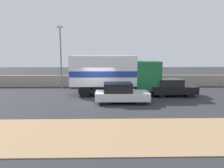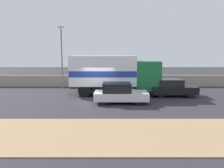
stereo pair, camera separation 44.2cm
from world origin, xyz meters
TOP-DOWN VIEW (x-y plane):
  - ground_plane at (0.00, 0.00)m, footprint 80.00×80.00m
  - dirt_shoulder_foreground at (0.00, -7.20)m, footprint 60.00×4.54m
  - stone_wall_backdrop at (0.00, 7.24)m, footprint 60.00×0.35m
  - street_lamp at (-4.12, 6.12)m, footprint 0.56×0.28m
  - box_truck at (1.20, 2.34)m, footprint 7.72×2.51m
  - car_hatchback at (1.67, -0.79)m, footprint 3.96×1.85m
  - car_sedan_second at (6.29, 1.71)m, footprint 3.81×1.81m

SIDE VIEW (x-z plane):
  - ground_plane at x=0.00m, z-range 0.00..0.00m
  - dirt_shoulder_foreground at x=0.00m, z-range 0.00..0.04m
  - stone_wall_backdrop at x=0.00m, z-range 0.00..1.24m
  - car_sedan_second at x=6.29m, z-range 0.00..1.48m
  - car_hatchback at x=1.67m, z-range -0.01..1.49m
  - box_truck at x=1.20m, z-range 0.23..3.68m
  - street_lamp at x=-4.12m, z-range 0.54..6.95m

